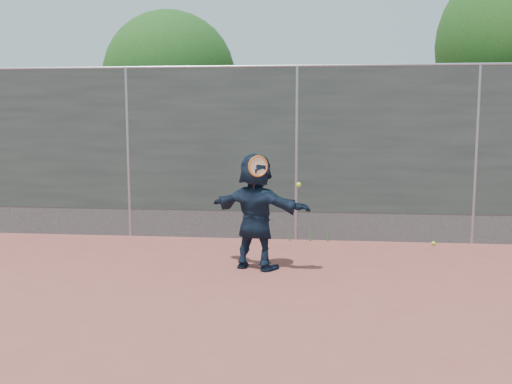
# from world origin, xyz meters

# --- Properties ---
(ground) EXTENTS (80.00, 80.00, 0.00)m
(ground) POSITION_xyz_m (0.00, 0.00, 0.00)
(ground) COLOR #9E4C42
(ground) RESTS_ON ground
(player) EXTENTS (1.60, 1.00, 1.64)m
(player) POSITION_xyz_m (-0.49, 1.49, 0.82)
(player) COLOR #132034
(player) RESTS_ON ground
(ball_ground) EXTENTS (0.07, 0.07, 0.07)m
(ball_ground) POSITION_xyz_m (2.32, 3.28, 0.03)
(ball_ground) COLOR #AFDE31
(ball_ground) RESTS_ON ground
(fence) EXTENTS (20.00, 0.06, 3.03)m
(fence) POSITION_xyz_m (-0.00, 3.50, 1.58)
(fence) COLOR #38423D
(fence) RESTS_ON ground
(swing_action) EXTENTS (0.72, 0.17, 0.51)m
(swing_action) POSITION_xyz_m (-0.38, 1.30, 1.43)
(swing_action) COLOR orange
(swing_action) RESTS_ON ground
(tree_left) EXTENTS (3.15, 3.00, 4.53)m
(tree_left) POSITION_xyz_m (-2.85, 6.55, 2.94)
(tree_left) COLOR #382314
(tree_left) RESTS_ON ground
(weed_clump) EXTENTS (0.68, 0.07, 0.30)m
(weed_clump) POSITION_xyz_m (0.29, 3.38, 0.13)
(weed_clump) COLOR #387226
(weed_clump) RESTS_ON ground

